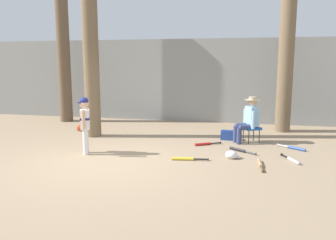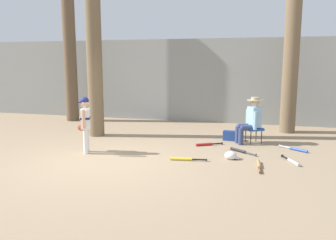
{
  "view_description": "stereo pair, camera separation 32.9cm",
  "coord_description": "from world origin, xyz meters",
  "views": [
    {
      "loc": [
        2.81,
        -6.49,
        2.08
      ],
      "look_at": [
        1.02,
        1.22,
        0.75
      ],
      "focal_mm": 36.88,
      "sensor_mm": 36.0,
      "label": 1
    },
    {
      "loc": [
        3.13,
        -6.41,
        2.08
      ],
      "look_at": [
        1.02,
        1.22,
        0.75
      ],
      "focal_mm": 36.88,
      "sensor_mm": 36.0,
      "label": 2
    }
  ],
  "objects": [
    {
      "name": "bat_aluminum_silver",
      "position": [
        3.78,
        0.98,
        0.03
      ],
      "size": [
        0.35,
        0.69,
        0.07
      ],
      "color": "#B7BCC6",
      "rests_on": "ground"
    },
    {
      "name": "bat_red_barrel",
      "position": [
        1.8,
        2.02,
        0.03
      ],
      "size": [
        0.65,
        0.42,
        0.07
      ],
      "color": "red",
      "rests_on": "ground"
    },
    {
      "name": "batting_helmet_white",
      "position": [
        2.51,
        0.95,
        0.08
      ],
      "size": [
        0.32,
        0.24,
        0.18
      ],
      "color": "silver",
      "rests_on": "ground"
    },
    {
      "name": "young_ballplayer",
      "position": [
        -0.78,
        0.61,
        0.74
      ],
      "size": [
        0.47,
        0.55,
        1.31
      ],
      "color": "white",
      "rests_on": "ground"
    },
    {
      "name": "bat_black_composite",
      "position": [
        2.67,
        1.59,
        0.03
      ],
      "size": [
        0.63,
        0.5,
        0.07
      ],
      "color": "black",
      "rests_on": "ground"
    },
    {
      "name": "seated_spectator",
      "position": [
        2.85,
        2.58,
        0.64
      ],
      "size": [
        0.66,
        0.56,
        1.2
      ],
      "color": "navy",
      "rests_on": "ground"
    },
    {
      "name": "bat_blue_youth",
      "position": [
        3.96,
        2.09,
        0.03
      ],
      "size": [
        0.64,
        0.5,
        0.07
      ],
      "color": "#2347AD",
      "rests_on": "ground"
    },
    {
      "name": "handbag_beside_stool",
      "position": [
        2.32,
        2.77,
        0.13
      ],
      "size": [
        0.36,
        0.21,
        0.26
      ],
      "primitive_type": "cube",
      "rotation": [
        0.0,
        0.0,
        -0.1
      ],
      "color": "navy",
      "rests_on": "ground"
    },
    {
      "name": "ground_plane",
      "position": [
        0.0,
        0.0,
        0.0
      ],
      "size": [
        60.0,
        60.0,
        0.0
      ],
      "primitive_type": "plane",
      "color": "#9E8466"
    },
    {
      "name": "bat_wood_tan",
      "position": [
        3.12,
        0.54,
        0.03
      ],
      "size": [
        0.12,
        0.8,
        0.07
      ],
      "color": "tan",
      "rests_on": "ground"
    },
    {
      "name": "bat_yellow_trainer",
      "position": [
        1.56,
        0.56,
        0.03
      ],
      "size": [
        0.79,
        0.17,
        0.07
      ],
      "color": "yellow",
      "rests_on": "ground"
    },
    {
      "name": "tree_far_left",
      "position": [
        -3.47,
        4.55,
        2.87
      ],
      "size": [
        0.58,
        0.58,
        6.3
      ],
      "color": "brown",
      "rests_on": "ground"
    },
    {
      "name": "tree_near_player",
      "position": [
        -1.43,
        2.42,
        2.88
      ],
      "size": [
        0.71,
        0.71,
        6.53
      ],
      "color": "brown",
      "rests_on": "ground"
    },
    {
      "name": "tree_behind_spectator",
      "position": [
        3.87,
        4.36,
        2.04
      ],
      "size": [
        0.62,
        0.62,
        4.67
      ],
      "color": "brown",
      "rests_on": "ground"
    },
    {
      "name": "concrete_back_wall",
      "position": [
        0.0,
        5.65,
        1.44
      ],
      "size": [
        18.0,
        0.36,
        2.87
      ],
      "primitive_type": "cube",
      "color": "gray",
      "rests_on": "ground"
    },
    {
      "name": "folding_stool",
      "position": [
        2.94,
        2.62,
        0.36
      ],
      "size": [
        0.54,
        0.54,
        0.41
      ],
      "color": "#194C9E",
      "rests_on": "ground"
    }
  ]
}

